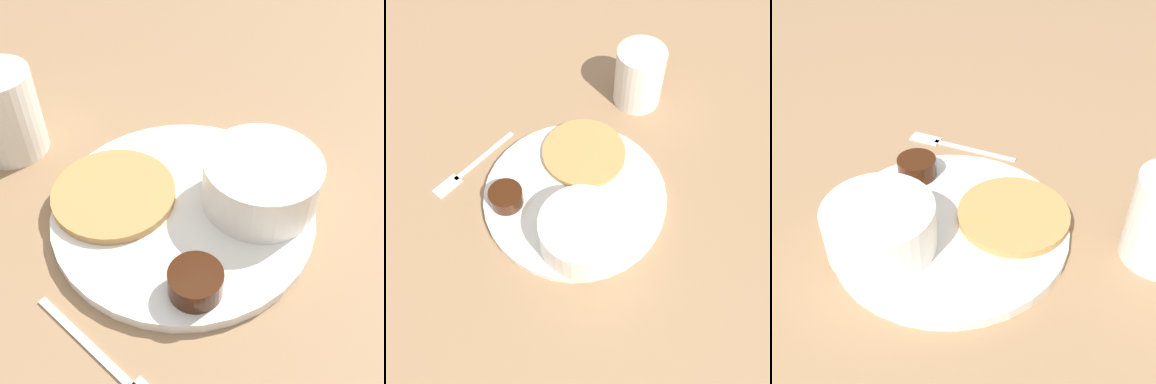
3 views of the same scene
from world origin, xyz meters
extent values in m
plane|color=#93704C|center=(0.00, 0.00, 0.00)|extent=(4.00, 4.00, 0.00)
cylinder|color=white|center=(0.00, 0.00, 0.01)|extent=(0.26, 0.26, 0.01)
cylinder|color=#B78447|center=(0.06, 0.04, 0.02)|extent=(0.12, 0.12, 0.01)
cylinder|color=white|center=(-0.04, -0.06, 0.04)|extent=(0.11, 0.11, 0.05)
cylinder|color=white|center=(-0.04, -0.06, 0.06)|extent=(0.09, 0.09, 0.01)
cylinder|color=#38190A|center=(-0.08, 0.05, 0.02)|extent=(0.05, 0.05, 0.02)
cylinder|color=white|center=(-0.07, -0.07, 0.02)|extent=(0.05, 0.05, 0.02)
sphere|color=white|center=(-0.07, -0.07, 0.04)|extent=(0.03, 0.03, 0.03)
cube|color=silver|center=(-0.05, 0.15, 0.00)|extent=(0.12, 0.02, 0.00)
cube|color=silver|center=(-0.12, 0.14, 0.00)|extent=(0.04, 0.02, 0.00)
camera|label=1|loc=(-0.24, 0.21, 0.37)|focal=45.00mm
camera|label=2|loc=(-0.24, -0.27, 0.59)|focal=45.00mm
camera|label=3|loc=(0.20, -0.33, 0.37)|focal=45.00mm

